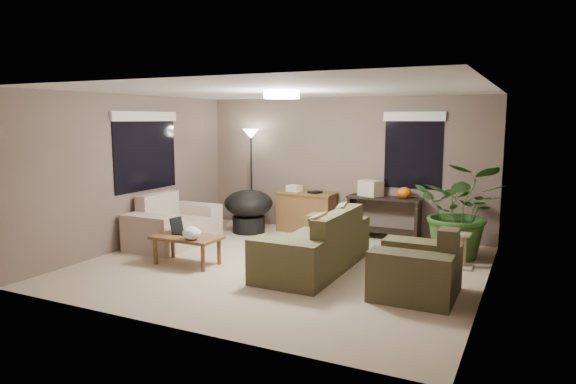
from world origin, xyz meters
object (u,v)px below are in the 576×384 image
at_px(papasan_chair, 249,208).
at_px(cat_scratching_post, 462,253).
at_px(armchair, 417,272).
at_px(coffee_table, 187,240).
at_px(main_sofa, 317,248).
at_px(console_table, 384,214).
at_px(loveseat, 173,227).
at_px(floor_lamp, 251,145).
at_px(houseplant, 461,221).
at_px(desk, 306,212).

height_order(papasan_chair, cat_scratching_post, papasan_chair).
bearing_deg(armchair, papasan_chair, 149.35).
bearing_deg(coffee_table, papasan_chair, 96.96).
relative_size(main_sofa, console_table, 1.69).
distance_m(coffee_table, console_table, 3.55).
bearing_deg(loveseat, coffee_table, -42.52).
bearing_deg(main_sofa, loveseat, 174.28).
bearing_deg(loveseat, floor_lamp, 76.05).
xyz_separation_m(main_sofa, papasan_chair, (-2.06, 1.62, 0.17)).
height_order(main_sofa, console_table, main_sofa).
bearing_deg(armchair, cat_scratching_post, 77.54).
distance_m(main_sofa, floor_lamp, 3.41).
distance_m(main_sofa, papasan_chair, 2.63).
bearing_deg(cat_scratching_post, floor_lamp, 164.00).
distance_m(papasan_chair, houseplant, 3.81).
height_order(desk, cat_scratching_post, desk).
height_order(coffee_table, cat_scratching_post, cat_scratching_post).
bearing_deg(console_table, armchair, -66.75).
bearing_deg(desk, armchair, -45.06).
height_order(main_sofa, loveseat, same).
distance_m(papasan_chair, floor_lamp, 1.27).
bearing_deg(houseplant, console_table, 152.31).
xyz_separation_m(loveseat, papasan_chair, (0.71, 1.34, 0.17)).
height_order(coffee_table, papasan_chair, papasan_chair).
relative_size(papasan_chair, floor_lamp, 0.51).
bearing_deg(coffee_table, main_sofa, 19.17).
bearing_deg(floor_lamp, cat_scratching_post, -16.00).
relative_size(main_sofa, papasan_chair, 2.25).
xyz_separation_m(main_sofa, desk, (-1.12, 2.14, 0.08)).
bearing_deg(papasan_chair, cat_scratching_post, -9.58).
relative_size(loveseat, cat_scratching_post, 3.20).
xyz_separation_m(armchair, desk, (-2.63, 2.64, 0.08)).
bearing_deg(armchair, desk, 134.94).
height_order(loveseat, desk, loveseat).
xyz_separation_m(loveseat, armchair, (4.28, -0.78, 0.00)).
distance_m(coffee_table, houseplant, 4.11).
relative_size(desk, floor_lamp, 0.58).
height_order(loveseat, coffee_table, loveseat).
bearing_deg(papasan_chair, main_sofa, -38.14).
xyz_separation_m(papasan_chair, houseplant, (3.80, -0.14, 0.11)).
relative_size(coffee_table, papasan_chair, 1.02).
relative_size(main_sofa, houseplant, 1.49).
xyz_separation_m(main_sofa, loveseat, (-2.77, 0.28, 0.00)).
distance_m(armchair, coffee_table, 3.31).
bearing_deg(loveseat, armchair, -10.31).
bearing_deg(console_table, papasan_chair, -166.22).
height_order(papasan_chair, floor_lamp, floor_lamp).
bearing_deg(console_table, cat_scratching_post, -40.03).
bearing_deg(armchair, floor_lamp, 145.25).
distance_m(desk, cat_scratching_post, 3.18).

